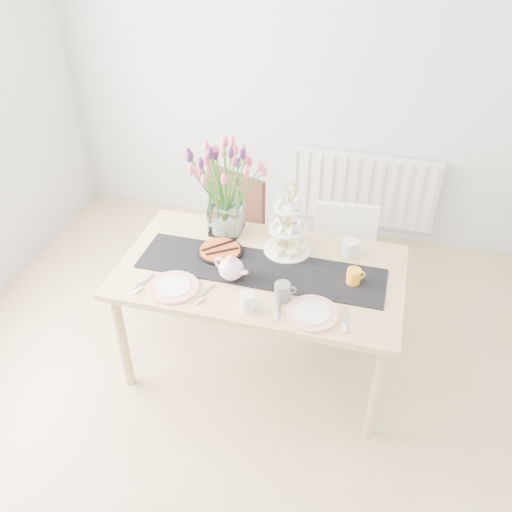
% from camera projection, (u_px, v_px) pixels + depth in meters
% --- Properties ---
extents(room_shell, '(4.50, 4.50, 4.50)m').
position_uv_depth(room_shell, '(209.00, 245.00, 2.29)').
color(room_shell, tan).
rests_on(room_shell, ground).
extents(radiator, '(1.20, 0.08, 0.60)m').
position_uv_depth(radiator, '(361.00, 189.00, 4.39)').
color(radiator, white).
rests_on(radiator, room_shell).
extents(dining_table, '(1.60, 0.90, 0.75)m').
position_uv_depth(dining_table, '(260.00, 279.00, 3.10)').
color(dining_table, tan).
rests_on(dining_table, ground).
extents(chair_brown, '(0.60, 0.60, 0.94)m').
position_uv_depth(chair_brown, '(226.00, 230.00, 3.73)').
color(chair_brown, '#3A1E15').
rests_on(chair_brown, ground).
extents(chair_white, '(0.45, 0.45, 0.84)m').
position_uv_depth(chair_white, '(342.00, 259.00, 3.58)').
color(chair_white, white).
rests_on(chair_white, ground).
extents(table_runner, '(1.40, 0.35, 0.01)m').
position_uv_depth(table_runner, '(260.00, 268.00, 3.06)').
color(table_runner, black).
rests_on(table_runner, dining_table).
extents(tulip_vase, '(0.67, 0.67, 0.58)m').
position_uv_depth(tulip_vase, '(225.00, 178.00, 3.15)').
color(tulip_vase, silver).
rests_on(tulip_vase, dining_table).
extents(cake_stand, '(0.28, 0.28, 0.41)m').
position_uv_depth(cake_stand, '(288.00, 234.00, 3.13)').
color(cake_stand, gold).
rests_on(cake_stand, dining_table).
extents(teapot, '(0.28, 0.26, 0.15)m').
position_uv_depth(teapot, '(231.00, 269.00, 2.95)').
color(teapot, white).
rests_on(teapot, dining_table).
extents(cream_jug, '(0.12, 0.12, 0.10)m').
position_uv_depth(cream_jug, '(350.00, 248.00, 3.14)').
color(cream_jug, silver).
rests_on(cream_jug, dining_table).
extents(tart_tin, '(0.26, 0.26, 0.03)m').
position_uv_depth(tart_tin, '(220.00, 251.00, 3.17)').
color(tart_tin, black).
rests_on(tart_tin, dining_table).
extents(mug_grey, '(0.11, 0.11, 0.10)m').
position_uv_depth(mug_grey, '(282.00, 292.00, 2.82)').
color(mug_grey, slate).
rests_on(mug_grey, dining_table).
extents(mug_white, '(0.09, 0.09, 0.10)m').
position_uv_depth(mug_white, '(248.00, 302.00, 2.76)').
color(mug_white, silver).
rests_on(mug_white, dining_table).
extents(mug_orange, '(0.11, 0.11, 0.09)m').
position_uv_depth(mug_orange, '(354.00, 277.00, 2.93)').
color(mug_orange, '#FFA51C').
rests_on(mug_orange, dining_table).
extents(plate_left, '(0.35, 0.35, 0.01)m').
position_uv_depth(plate_left, '(173.00, 287.00, 2.92)').
color(plate_left, silver).
rests_on(plate_left, dining_table).
extents(plate_right, '(0.32, 0.32, 0.01)m').
position_uv_depth(plate_right, '(312.00, 313.00, 2.75)').
color(plate_right, white).
rests_on(plate_right, dining_table).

